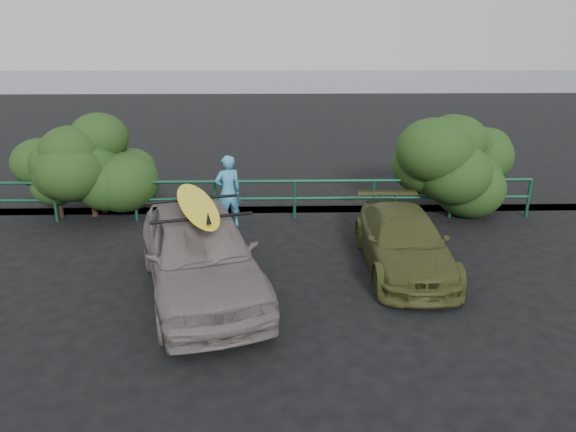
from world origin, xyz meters
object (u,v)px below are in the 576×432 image
at_px(guardrail, 255,200).
at_px(olive_vehicle, 403,241).
at_px(surfboard, 197,204).
at_px(sedan, 200,252).
at_px(man, 228,191).

xyz_separation_m(guardrail, olive_vehicle, (3.03, -3.03, 0.04)).
bearing_deg(olive_vehicle, guardrail, 136.13).
distance_m(guardrail, surfboard, 4.26).
height_order(guardrail, surfboard, surfboard).
bearing_deg(olive_vehicle, surfboard, -164.49).
distance_m(guardrail, sedan, 4.11).
height_order(sedan, surfboard, surfboard).
height_order(olive_vehicle, surfboard, surfboard).
height_order(man, surfboard, man).
bearing_deg(man, olive_vehicle, 122.53).
xyz_separation_m(olive_vehicle, surfboard, (-3.86, -0.99, 1.10)).
bearing_deg(olive_vehicle, sedan, -164.49).
relative_size(man, surfboard, 0.63).
distance_m(olive_vehicle, man, 4.46).
height_order(sedan, man, man).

